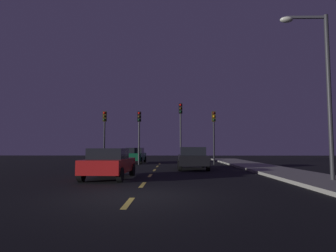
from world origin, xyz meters
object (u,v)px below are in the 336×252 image
(traffic_signal_far_left, at_px, (104,127))
(car_stopped_ahead, at_px, (192,158))
(traffic_signal_center_left, at_px, (139,127))
(car_oncoming_far, at_px, (135,155))
(traffic_signal_center_right, at_px, (181,122))
(traffic_signal_far_right, at_px, (214,127))
(street_lamp_right, at_px, (321,80))
(car_adjacent_lane, at_px, (109,163))

(traffic_signal_far_left, xyz_separation_m, car_stopped_ahead, (7.40, -5.42, -2.54))
(traffic_signal_center_left, relative_size, car_oncoming_far, 1.14)
(traffic_signal_center_right, height_order, car_oncoming_far, traffic_signal_center_right)
(car_stopped_ahead, bearing_deg, traffic_signal_center_left, 128.57)
(car_oncoming_far, bearing_deg, traffic_signal_far_right, -16.64)
(traffic_signal_far_left, bearing_deg, street_lamp_right, -47.15)
(car_stopped_ahead, height_order, car_oncoming_far, car_stopped_ahead)
(street_lamp_right, bearing_deg, traffic_signal_far_left, 132.85)
(traffic_signal_far_left, distance_m, traffic_signal_far_right, 9.70)
(car_adjacent_lane, bearing_deg, car_oncoming_far, 92.37)
(traffic_signal_far_right, bearing_deg, car_adjacent_lane, -119.90)
(traffic_signal_center_right, xyz_separation_m, car_adjacent_lane, (-3.75, -11.63, -3.02))
(traffic_signal_center_left, xyz_separation_m, car_stopped_ahead, (4.32, -5.42, -2.52))
(traffic_signal_far_left, bearing_deg, car_adjacent_lane, -75.49)
(traffic_signal_center_right, xyz_separation_m, car_stopped_ahead, (0.64, -5.42, -2.99))
(traffic_signal_far_left, xyz_separation_m, traffic_signal_center_left, (3.08, -0.00, -0.02))
(traffic_signal_center_left, xyz_separation_m, street_lamp_right, (9.23, -13.28, 1.04))
(traffic_signal_center_right, xyz_separation_m, car_oncoming_far, (-4.32, 2.17, -3.01))
(traffic_signal_far_left, bearing_deg, car_oncoming_far, 41.65)
(traffic_signal_far_left, xyz_separation_m, car_adjacent_lane, (3.01, -11.63, -2.57))
(traffic_signal_center_left, xyz_separation_m, traffic_signal_center_right, (3.68, 0.00, 0.47))
(traffic_signal_far_left, relative_size, car_oncoming_far, 1.14)
(traffic_signal_far_right, xyz_separation_m, car_adjacent_lane, (-6.69, -11.63, -2.56))
(traffic_signal_center_right, relative_size, street_lamp_right, 0.75)
(traffic_signal_center_right, height_order, car_stopped_ahead, traffic_signal_center_right)
(traffic_signal_far_left, height_order, street_lamp_right, street_lamp_right)
(traffic_signal_far_right, height_order, car_adjacent_lane, traffic_signal_far_right)
(traffic_signal_center_left, height_order, street_lamp_right, street_lamp_right)
(traffic_signal_far_left, relative_size, traffic_signal_center_left, 1.01)
(car_stopped_ahead, relative_size, car_oncoming_far, 1.05)
(traffic_signal_far_left, height_order, car_adjacent_lane, traffic_signal_far_left)
(car_adjacent_lane, xyz_separation_m, car_oncoming_far, (-0.57, 13.80, 0.01))
(car_oncoming_far, bearing_deg, car_adjacent_lane, -87.63)
(traffic_signal_center_left, height_order, traffic_signal_center_right, traffic_signal_center_right)
(car_stopped_ahead, distance_m, street_lamp_right, 9.94)
(traffic_signal_center_right, height_order, traffic_signal_far_right, traffic_signal_center_right)
(traffic_signal_far_right, bearing_deg, car_stopped_ahead, -112.95)
(traffic_signal_center_right, xyz_separation_m, street_lamp_right, (5.56, -13.28, 0.58))
(car_adjacent_lane, bearing_deg, traffic_signal_center_right, 72.12)
(traffic_signal_far_left, height_order, traffic_signal_center_right, traffic_signal_center_right)
(traffic_signal_far_left, xyz_separation_m, traffic_signal_far_right, (9.70, -0.00, -0.02))
(street_lamp_right, bearing_deg, car_stopped_ahead, 122.01)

